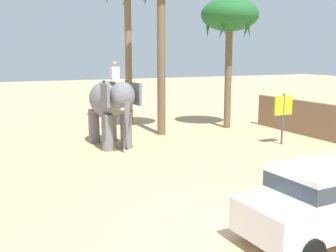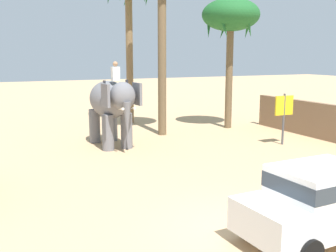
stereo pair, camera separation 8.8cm
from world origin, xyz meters
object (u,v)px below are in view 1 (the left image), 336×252
car_sedan_foreground (324,199)px  signboard_yellow (283,109)px  elephant_with_mahout (111,103)px  palm_tree_behind_elephant (230,18)px

car_sedan_foreground → signboard_yellow: signboard_yellow is taller
elephant_with_mahout → palm_tree_behind_elephant: 8.77m
elephant_with_mahout → signboard_yellow: bearing=-22.3°
elephant_with_mahout → car_sedan_foreground: bearing=-82.2°
palm_tree_behind_elephant → signboard_yellow: (-0.13, -4.80, -4.48)m
palm_tree_behind_elephant → signboard_yellow: 6.57m
car_sedan_foreground → signboard_yellow: 9.98m
elephant_with_mahout → signboard_yellow: 7.98m
palm_tree_behind_elephant → elephant_with_mahout: bearing=-166.7°
car_sedan_foreground → elephant_with_mahout: 11.23m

